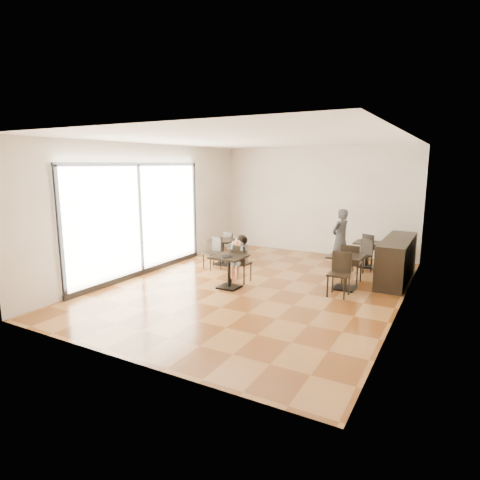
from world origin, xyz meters
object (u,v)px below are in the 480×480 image
Objects in this scene: child_table at (229,272)px; cafe_table_mid at (345,272)px; adult_patron at (340,238)px; chair_back_a at (371,248)px; chair_mid_a at (352,263)px; cafe_table_back at (367,254)px; child_chair at (241,263)px; chair_left_b at (212,253)px; cafe_table_left at (223,252)px; chair_left_a at (233,246)px; chair_mid_b at (339,275)px; chair_back_b at (362,256)px; child at (241,259)px.

child_table is 0.96× the size of cafe_table_mid.
adult_patron is 1.13m from chair_back_a.
chair_mid_a is at bearing 49.97° from adult_patron.
cafe_table_back is (0.00, 2.20, -0.04)m from cafe_table_mid.
chair_left_b is (-1.23, 0.65, -0.02)m from child_chair.
cafe_table_left is 0.83× the size of chair_left_a.
chair_mid_b is at bearing 13.05° from chair_left_b.
child_table is 2.55m from cafe_table_mid.
cafe_table_back is at bearing -89.09° from chair_mid_a.
chair_left_b reaches higher than chair_back_b.
chair_left_a is 1.02× the size of chair_back_a.
child is 0.71× the size of adult_patron.
chair_mid_a reaches higher than child_chair.
child is 2.56m from chair_mid_a.
cafe_table_mid is 3.54m from cafe_table_left.
cafe_table_mid is 1.12× the size of cafe_table_back.
child_chair is at bearing -128.78° from cafe_table_back.
child_chair is 3.62m from cafe_table_back.
chair_mid_b is 1.12× the size of chair_back_a.
chair_mid_b is at bearing 39.11° from adult_patron.
child_chair is 0.57× the size of adult_patron.
child_chair reaches higher than cafe_table_left.
chair_back_b is at bearing 93.26° from adult_patron.
chair_back_b is (3.50, 1.07, 0.06)m from cafe_table_left.
chair_back_a reaches higher than cafe_table_back.
chair_left_b is at bearing 62.16° from chair_back_a.
chair_mid_a reaches higher than cafe_table_left.
chair_back_b reaches higher than child_table.
chair_mid_a reaches higher than cafe_table_back.
cafe_table_mid is 0.83× the size of chair_mid_b.
cafe_table_left is (-2.85, -1.32, -0.43)m from adult_patron.
cafe_table_back is 0.74× the size of chair_mid_a.
child reaches higher than chair_mid_b.
chair_left_a is at bearing -50.51° from adult_patron.
cafe_table_left is 3.67m from chair_mid_b.
adult_patron reaches higher than cafe_table_mid.
chair_mid_a and chair_mid_b have the same top height.
child is 3.63m from cafe_table_back.
child_table is 2.35m from chair_mid_b.
child_table is at bearing 84.23° from chair_back_a.
adult_patron is at bearing 108.84° from cafe_table_mid.
chair_mid_a reaches higher than chair_left_b.
chair_left_a is at bearing -8.31° from chair_mid_a.
chair_left_a is at bearing 155.42° from chair_mid_b.
chair_left_a reaches higher than child_table.
adult_patron reaches higher than cafe_table_back.
chair_left_b is (-3.49, -0.53, -0.04)m from chair_mid_a.
cafe_table_left is at bearing 163.19° from chair_mid_b.
chair_back_a is (0.00, 2.74, 0.03)m from cafe_table_mid.
child is at bearing 80.34° from chair_back_a.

